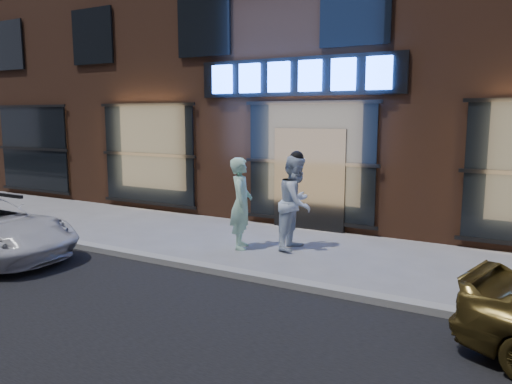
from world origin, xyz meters
TOP-DOWN VIEW (x-y plane):
  - ground at (0.00, 0.00)m, footprint 90.00×90.00m
  - curb at (0.00, 0.00)m, footprint 60.00×0.25m
  - storefront_building at (-0.00, 7.99)m, footprint 30.20×8.28m
  - man_bowtie at (-0.51, 1.64)m, footprint 0.70×0.81m
  - man_cap at (0.49, 2.14)m, footprint 0.76×0.96m

SIDE VIEW (x-z plane):
  - ground at x=0.00m, z-range 0.00..0.00m
  - curb at x=0.00m, z-range 0.00..0.12m
  - man_bowtie at x=-0.51m, z-range 0.00..1.87m
  - man_cap at x=0.49m, z-range 0.00..1.92m
  - storefront_building at x=0.00m, z-range 0.00..10.30m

